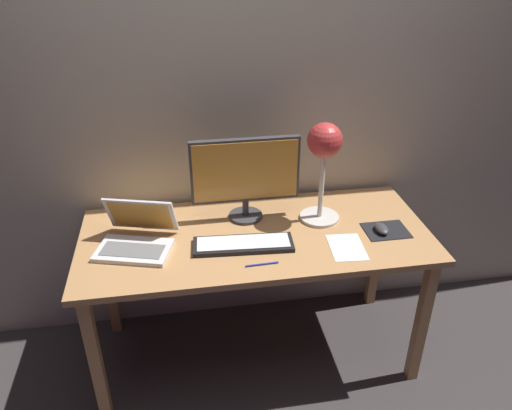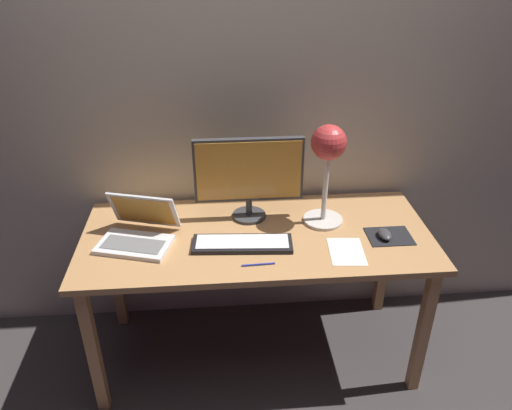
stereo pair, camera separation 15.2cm
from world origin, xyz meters
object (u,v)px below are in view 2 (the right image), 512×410
at_px(keyboard_main, 242,244).
at_px(mouse, 385,234).
at_px(desk_lamp, 328,154).
at_px(pen, 258,264).
at_px(monitor, 249,174).
at_px(laptop, 139,228).

distance_m(keyboard_main, mouse, 0.64).
xyz_separation_m(keyboard_main, desk_lamp, (0.40, 0.18, 0.34)).
distance_m(keyboard_main, pen, 0.16).
relative_size(desk_lamp, mouse, 5.04).
bearing_deg(monitor, pen, -88.46).
relative_size(keyboard_main, mouse, 4.67).
bearing_deg(desk_lamp, monitor, 168.86).
bearing_deg(mouse, monitor, 158.43).
xyz_separation_m(monitor, mouse, (0.60, -0.24, -0.21)).
xyz_separation_m(laptop, mouse, (1.10, -0.08, -0.04)).
bearing_deg(keyboard_main, monitor, 79.29).
bearing_deg(pen, monitor, 91.54).
bearing_deg(mouse, laptop, 175.71).
distance_m(laptop, pen, 0.57).
relative_size(monitor, desk_lamp, 1.05).
xyz_separation_m(keyboard_main, mouse, (0.64, 0.01, 0.01)).
xyz_separation_m(mouse, pen, (-0.59, -0.16, -0.02)).
bearing_deg(desk_lamp, mouse, -34.00).
bearing_deg(keyboard_main, laptop, 168.38).
height_order(keyboard_main, laptop, laptop).
bearing_deg(pen, laptop, 154.74).
xyz_separation_m(monitor, keyboard_main, (-0.05, -0.25, -0.22)).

